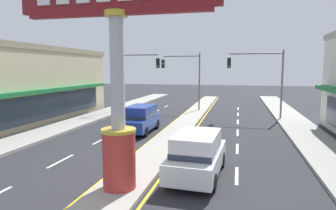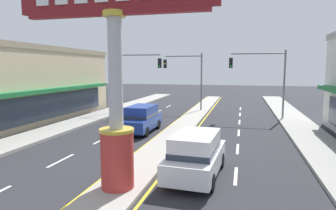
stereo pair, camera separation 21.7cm
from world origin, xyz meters
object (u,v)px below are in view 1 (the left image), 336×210
Objects in this scene: traffic_light_right_side at (262,72)px; suv_near_right_lane at (197,154)px; traffic_light_median_far at (185,72)px; suv_far_right_lane at (140,118)px; district_sign at (117,79)px; traffic_light_left_side at (130,72)px.

traffic_light_right_side reaches higher than suv_near_right_lane.
suv_far_right_lane is at bearing -96.35° from traffic_light_median_far.
district_sign is 4.69m from suv_near_right_lane.
suv_near_right_lane is (2.62, 2.20, -3.21)m from district_sign.
suv_far_right_lane is (-2.62, 10.13, -3.21)m from district_sign.
suv_near_right_lane is (-3.59, -15.49, -3.26)m from traffic_light_right_side.
district_sign is 1.27× the size of traffic_light_median_far.
traffic_light_left_side is at bearing 115.16° from suv_far_right_lane.
suv_near_right_lane is 1.02× the size of suv_far_right_lane.
traffic_light_left_side is (-6.21, 17.76, 0.06)m from district_sign.
district_sign is at bearing -70.74° from traffic_light_left_side.
suv_near_right_lane is at bearing 40.03° from district_sign.
traffic_light_left_side is 1.35× the size of suv_far_right_lane.
traffic_light_left_side is 1.00× the size of traffic_light_median_far.
traffic_light_median_far is 1.35× the size of suv_far_right_lane.
traffic_light_median_far is 1.32× the size of suv_near_right_lane.
traffic_light_left_side is at bearing 179.68° from traffic_light_right_side.
district_sign is 1.71× the size of suv_far_right_lane.
traffic_light_median_far is (-1.35, 21.54, 0.00)m from district_sign.
traffic_light_right_side is 12.07m from suv_far_right_lane.
traffic_light_median_far reaches higher than suv_near_right_lane.
district_sign is at bearing -139.97° from suv_near_right_lane.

